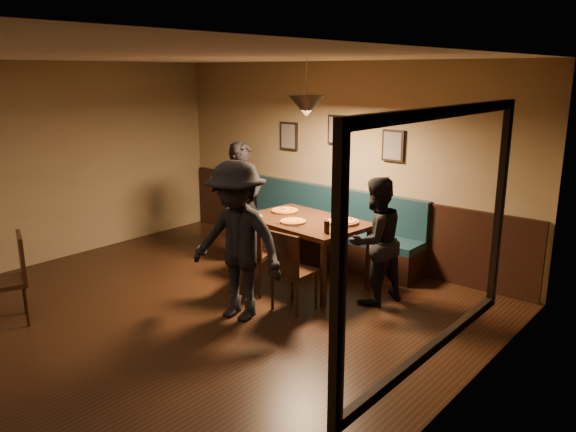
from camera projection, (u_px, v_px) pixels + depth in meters
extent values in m
plane|color=black|center=(143.00, 334.00, 5.90)|extent=(7.00, 7.00, 0.00)
plane|color=silver|center=(123.00, 55.00, 5.20)|extent=(7.00, 7.00, 0.00)
plane|color=#8C704F|center=(338.00, 161.00, 8.15)|extent=(6.00, 0.00, 6.00)
plane|color=#8C704F|center=(408.00, 270.00, 3.69)|extent=(0.00, 7.00, 7.00)
cube|color=black|center=(336.00, 222.00, 8.35)|extent=(5.88, 0.06, 1.00)
cube|color=black|center=(437.00, 237.00, 4.06)|extent=(0.06, 2.56, 1.86)
plane|color=black|center=(433.00, 237.00, 4.08)|extent=(0.00, 2.40, 2.40)
cube|color=black|center=(289.00, 136.00, 8.61)|extent=(0.32, 0.04, 0.42)
cube|color=black|center=(338.00, 130.00, 8.02)|extent=(0.32, 0.04, 0.42)
cube|color=black|center=(393.00, 146.00, 7.50)|extent=(0.32, 0.04, 0.42)
cone|color=black|center=(307.00, 106.00, 6.81)|extent=(0.44, 0.44, 0.25)
cube|color=black|center=(305.00, 251.00, 7.27)|extent=(1.65, 1.16, 0.83)
imported|color=black|center=(243.00, 203.00, 7.95)|extent=(0.60, 0.73, 1.72)
imported|color=black|center=(375.00, 241.00, 6.55)|extent=(0.76, 0.87, 1.50)
imported|color=black|center=(237.00, 241.00, 6.09)|extent=(1.22, 0.81, 1.76)
cylinder|color=#CD6826|center=(285.00, 211.00, 7.54)|extent=(0.38, 0.38, 0.04)
cylinder|color=#C87125|center=(293.00, 221.00, 7.01)|extent=(0.36, 0.36, 0.04)
cylinder|color=gold|center=(343.00, 222.00, 6.98)|extent=(0.43, 0.43, 0.04)
cylinder|color=black|center=(327.00, 227.00, 6.56)|extent=(0.09, 0.09, 0.14)
cylinder|color=#A11005|center=(334.00, 222.00, 6.81)|extent=(0.03, 0.03, 0.12)
cube|color=#1B6827|center=(283.00, 210.00, 7.66)|extent=(0.19, 0.19, 0.01)
cube|color=#1C6C2E|center=(257.00, 216.00, 7.35)|extent=(0.20, 0.20, 0.01)
cube|color=silver|center=(287.00, 225.00, 6.88)|extent=(0.19, 0.09, 0.00)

